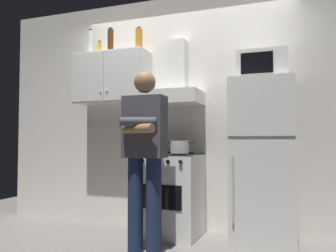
{
  "coord_description": "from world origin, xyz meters",
  "views": [
    {
      "loc": [
        1.15,
        -3.21,
        1.0
      ],
      "look_at": [
        0.0,
        0.0,
        1.15
      ],
      "focal_mm": 36.54,
      "sensor_mm": 36.0,
      "label": 1
    }
  ],
  "objects_px": {
    "upper_cabinet": "(112,78)",
    "person_standing": "(144,152)",
    "cooking_pot": "(180,147)",
    "bottle_vodka_clear": "(90,43)",
    "bottle_liquor_amber": "(139,40)",
    "stove_oven": "(171,194)",
    "bottle_rum_dark": "(111,41)",
    "bottle_spice_jar": "(99,48)",
    "range_hood": "(175,87)",
    "microwave": "(263,66)",
    "refrigerator": "(264,162)"
  },
  "relations": [
    {
      "from": "bottle_spice_jar",
      "to": "bottle_vodka_clear",
      "type": "bearing_deg",
      "value": 170.76
    },
    {
      "from": "range_hood",
      "to": "upper_cabinet",
      "type": "bearing_deg",
      "value": -179.91
    },
    {
      "from": "refrigerator",
      "to": "bottle_vodka_clear",
      "type": "height_order",
      "value": "bottle_vodka_clear"
    },
    {
      "from": "person_standing",
      "to": "refrigerator",
      "type": "bearing_deg",
      "value": 31.23
    },
    {
      "from": "refrigerator",
      "to": "bottle_vodka_clear",
      "type": "xyz_separation_m",
      "value": [
        -2.05,
        0.13,
        1.41
      ]
    },
    {
      "from": "bottle_vodka_clear",
      "to": "microwave",
      "type": "bearing_deg",
      "value": -3.03
    },
    {
      "from": "cooking_pot",
      "to": "bottle_spice_jar",
      "type": "bearing_deg",
      "value": 168.39
    },
    {
      "from": "bottle_liquor_amber",
      "to": "microwave",
      "type": "bearing_deg",
      "value": -5.29
    },
    {
      "from": "microwave",
      "to": "upper_cabinet",
      "type": "bearing_deg",
      "value": 176.52
    },
    {
      "from": "bottle_liquor_amber",
      "to": "bottle_spice_jar",
      "type": "bearing_deg",
      "value": -174.9
    },
    {
      "from": "stove_oven",
      "to": "bottle_liquor_amber",
      "type": "relative_size",
      "value": 3.08
    },
    {
      "from": "bottle_liquor_amber",
      "to": "person_standing",
      "type": "bearing_deg",
      "value": -61.81
    },
    {
      "from": "range_hood",
      "to": "bottle_rum_dark",
      "type": "height_order",
      "value": "bottle_rum_dark"
    },
    {
      "from": "cooking_pot",
      "to": "bottle_liquor_amber",
      "type": "xyz_separation_m",
      "value": [
        -0.58,
        0.27,
        1.25
      ]
    },
    {
      "from": "range_hood",
      "to": "microwave",
      "type": "bearing_deg",
      "value": -6.46
    },
    {
      "from": "bottle_spice_jar",
      "to": "bottle_rum_dark",
      "type": "bearing_deg",
      "value": -0.2
    },
    {
      "from": "microwave",
      "to": "bottle_liquor_amber",
      "type": "xyz_separation_m",
      "value": [
        -1.4,
        0.13,
        0.44
      ]
    },
    {
      "from": "person_standing",
      "to": "range_hood",
      "type": "bearing_deg",
      "value": 86.09
    },
    {
      "from": "microwave",
      "to": "cooking_pot",
      "type": "bearing_deg",
      "value": -170.43
    },
    {
      "from": "upper_cabinet",
      "to": "bottle_liquor_amber",
      "type": "distance_m",
      "value": 0.56
    },
    {
      "from": "microwave",
      "to": "cooking_pot",
      "type": "height_order",
      "value": "microwave"
    },
    {
      "from": "bottle_rum_dark",
      "to": "bottle_vodka_clear",
      "type": "height_order",
      "value": "bottle_vodka_clear"
    },
    {
      "from": "upper_cabinet",
      "to": "person_standing",
      "type": "distance_m",
      "value": 1.35
    },
    {
      "from": "stove_oven",
      "to": "bottle_rum_dark",
      "type": "xyz_separation_m",
      "value": [
        -0.81,
        0.1,
        1.76
      ]
    },
    {
      "from": "person_standing",
      "to": "microwave",
      "type": "bearing_deg",
      "value": 32.0
    },
    {
      "from": "stove_oven",
      "to": "bottle_spice_jar",
      "type": "distance_m",
      "value": 1.95
    },
    {
      "from": "cooking_pot",
      "to": "person_standing",
      "type": "bearing_deg",
      "value": -110.3
    },
    {
      "from": "stove_oven",
      "to": "person_standing",
      "type": "height_order",
      "value": "person_standing"
    },
    {
      "from": "person_standing",
      "to": "upper_cabinet",
      "type": "bearing_deg",
      "value": 135.74
    },
    {
      "from": "person_standing",
      "to": "bottle_vodka_clear",
      "type": "xyz_separation_m",
      "value": [
        -1.05,
        0.73,
        1.3
      ]
    },
    {
      "from": "range_hood",
      "to": "cooking_pot",
      "type": "bearing_deg",
      "value": -62.12
    },
    {
      "from": "refrigerator",
      "to": "bottle_liquor_amber",
      "type": "distance_m",
      "value": 1.98
    },
    {
      "from": "range_hood",
      "to": "microwave",
      "type": "relative_size",
      "value": 1.56
    },
    {
      "from": "cooking_pot",
      "to": "bottle_vodka_clear",
      "type": "relative_size",
      "value": 0.9
    },
    {
      "from": "stove_oven",
      "to": "person_standing",
      "type": "xyz_separation_m",
      "value": [
        -0.05,
        -0.61,
        0.47
      ]
    },
    {
      "from": "range_hood",
      "to": "person_standing",
      "type": "height_order",
      "value": "range_hood"
    },
    {
      "from": "bottle_vodka_clear",
      "to": "range_hood",
      "type": "bearing_deg",
      "value": -0.06
    },
    {
      "from": "refrigerator",
      "to": "cooking_pot",
      "type": "xyz_separation_m",
      "value": [
        -0.82,
        -0.12,
        0.14
      ]
    },
    {
      "from": "bottle_rum_dark",
      "to": "bottle_spice_jar",
      "type": "distance_m",
      "value": 0.17
    },
    {
      "from": "upper_cabinet",
      "to": "cooking_pot",
      "type": "relative_size",
      "value": 3.08
    },
    {
      "from": "stove_oven",
      "to": "bottle_liquor_amber",
      "type": "xyz_separation_m",
      "value": [
        -0.45,
        0.15,
        1.75
      ]
    },
    {
      "from": "refrigerator",
      "to": "bottle_vodka_clear",
      "type": "bearing_deg",
      "value": 176.46
    },
    {
      "from": "cooking_pot",
      "to": "bottle_vodka_clear",
      "type": "bearing_deg",
      "value": 168.67
    },
    {
      "from": "stove_oven",
      "to": "bottle_vodka_clear",
      "type": "bearing_deg",
      "value": 173.39
    },
    {
      "from": "bottle_rum_dark",
      "to": "bottle_liquor_amber",
      "type": "xyz_separation_m",
      "value": [
        0.35,
        0.05,
        -0.01
      ]
    },
    {
      "from": "microwave",
      "to": "stove_oven",
      "type": "bearing_deg",
      "value": -178.85
    },
    {
      "from": "upper_cabinet",
      "to": "person_standing",
      "type": "bearing_deg",
      "value": -44.26
    },
    {
      "from": "microwave",
      "to": "bottle_rum_dark",
      "type": "distance_m",
      "value": 1.81
    },
    {
      "from": "bottle_vodka_clear",
      "to": "bottle_spice_jar",
      "type": "distance_m",
      "value": 0.17
    },
    {
      "from": "bottle_liquor_amber",
      "to": "upper_cabinet",
      "type": "bearing_deg",
      "value": -176.08
    }
  ]
}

